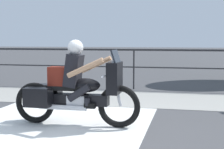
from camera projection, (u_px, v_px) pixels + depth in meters
name	position (u px, v px, depth m)	size (l,w,h in m)	color
ground_plane	(87.00, 131.00, 5.96)	(120.00, 120.00, 0.00)	#424244
sidewalk_band	(123.00, 98.00, 9.26)	(44.00, 2.40, 0.01)	#99968E
crosswalk_band	(42.00, 132.00, 5.93)	(3.55, 6.00, 0.01)	silver
fence_railing	(134.00, 58.00, 10.88)	(36.00, 0.05, 1.29)	#232326
motorcycle	(75.00, 89.00, 6.33)	(2.42, 0.76, 1.59)	black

